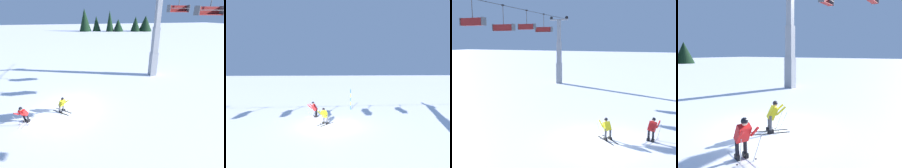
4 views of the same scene
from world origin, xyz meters
TOP-DOWN VIEW (x-y plane):
  - ground_plane at (0.00, 0.00)m, footprint 260.00×260.00m
  - skier_carving_main at (0.43, -0.36)m, footprint 1.47×1.57m
  - trail_marker_pole at (-2.68, -6.23)m, footprint 0.07×0.28m
  - skier_distant_uphill at (1.30, -3.02)m, footprint 1.76×1.08m

SIDE VIEW (x-z plane):
  - ground_plane at x=0.00m, z-range 0.00..0.00m
  - skier_carving_main at x=0.43m, z-range 0.03..1.53m
  - skier_distant_uphill at x=1.30m, z-range 0.04..1.64m
  - trail_marker_pole at x=-2.68m, z-range 0.08..2.38m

